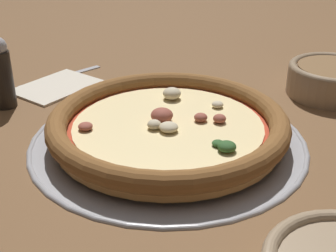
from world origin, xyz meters
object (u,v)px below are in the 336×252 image
(bowl_far, at_px, (332,78))
(pepper_shaker, at_px, (1,73))
(pizza, at_px, (168,125))
(napkin, at_px, (56,85))
(pizza_tray, at_px, (168,140))
(fork, at_px, (57,78))

(bowl_far, bearing_deg, pepper_shaker, -71.55)
(bowl_far, distance_m, pepper_shaker, 0.55)
(pizza, relative_size, pepper_shaker, 2.86)
(bowl_far, relative_size, napkin, 0.88)
(pizza, relative_size, bowl_far, 2.23)
(pizza_tray, height_order, napkin, same)
(pizza, distance_m, napkin, 0.29)
(fork, bearing_deg, pizza_tray, 87.14)
(pizza, height_order, pepper_shaker, pepper_shaker)
(pizza_tray, relative_size, bowl_far, 2.59)
(napkin, height_order, pepper_shaker, pepper_shaker)
(pizza, bearing_deg, bowl_far, 134.66)
(bowl_far, xyz_separation_m, napkin, (0.08, -0.48, -0.03))
(bowl_far, xyz_separation_m, pepper_shaker, (0.18, -0.53, 0.03))
(pepper_shaker, bearing_deg, pizza, 78.45)
(pepper_shaker, bearing_deg, pizza_tray, 78.42)
(pizza_tray, distance_m, pizza, 0.02)
(pizza_tray, distance_m, fork, 0.33)
(pizza_tray, height_order, pepper_shaker, pepper_shaker)
(pizza_tray, xyz_separation_m, bowl_far, (-0.23, 0.24, 0.03))
(pizza, distance_m, bowl_far, 0.33)
(bowl_far, bearing_deg, pizza_tray, -45.33)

